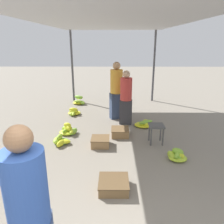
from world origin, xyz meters
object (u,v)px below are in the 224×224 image
banana_pile_left_2 (73,112)px  shopper_walking_mid (116,90)px  banana_pile_left_3 (79,101)px  crate_mid (120,132)px  banana_pile_left_1 (69,130)px  stool (156,129)px  banana_pile_right_1 (177,155)px  crate_far (100,142)px  banana_pile_left_0 (61,141)px  shopper_walking_far (126,97)px  crate_near (114,185)px  banana_pile_right_0 (145,124)px  vendor_foreground (29,213)px

banana_pile_left_2 → shopper_walking_mid: bearing=-13.9°
banana_pile_left_3 → crate_mid: banana_pile_left_3 is taller
banana_pile_left_2 → banana_pile_left_1: bearing=-84.4°
banana_pile_left_1 → banana_pile_left_2: size_ratio=0.76×
stool → banana_pile_left_3: (-2.31, 3.34, -0.25)m
banana_pile_right_1 → crate_mid: bearing=134.2°
crate_far → shopper_walking_mid: size_ratio=0.24×
banana_pile_left_1 → shopper_walking_mid: 1.93m
stool → crate_far: stool is taller
banana_pile_left_0 → shopper_walking_far: 2.18m
crate_near → banana_pile_left_0: bearing=127.0°
banana_pile_left_0 → banana_pile_left_1: size_ratio=0.95×
banana_pile_left_3 → crate_far: banana_pile_left_3 is taller
banana_pile_left_2 → banana_pile_left_3: 1.24m
banana_pile_left_1 → banana_pile_left_2: 1.60m
banana_pile_left_3 → banana_pile_right_0: size_ratio=0.95×
banana_pile_left_2 → shopper_walking_far: shopper_walking_far is taller
stool → banana_pile_right_0: bearing=95.9°
shopper_walking_far → banana_pile_right_1: bearing=-64.9°
banana_pile_right_1 → stool: bearing=111.9°
banana_pile_left_1 → crate_far: (0.86, -0.66, -0.00)m
vendor_foreground → shopper_walking_far: vendor_foreground is taller
crate_far → shopper_walking_far: shopper_walking_far is taller
banana_pile_right_0 → shopper_walking_far: (-0.53, 0.21, 0.72)m
stool → banana_pile_left_1: 2.22m
banana_pile_left_1 → banana_pile_left_2: banana_pile_left_1 is taller
banana_pile_left_2 → banana_pile_right_0: size_ratio=1.17×
shopper_walking_mid → banana_pile_left_3: bearing=131.5°
banana_pile_right_1 → crate_near: (-1.29, -0.95, -0.01)m
banana_pile_left_0 → shopper_walking_mid: bearing=54.5°
banana_pile_left_3 → crate_near: size_ratio=1.06×
banana_pile_right_0 → banana_pile_right_1: banana_pile_right_1 is taller
banana_pile_right_0 → crate_near: bearing=-107.6°
vendor_foreground → stool: size_ratio=3.70×
shopper_walking_mid → shopper_walking_far: (0.26, -0.49, -0.10)m
banana_pile_right_1 → crate_near: size_ratio=0.87×
banana_pile_left_0 → banana_pile_left_2: bearing=92.5°
banana_pile_right_1 → banana_pile_left_2: bearing=132.5°
banana_pile_left_3 → shopper_walking_mid: (1.40, -1.59, 0.78)m
crate_near → shopper_walking_far: size_ratio=0.32×
banana_pile_left_1 → banana_pile_right_0: banana_pile_left_1 is taller
banana_pile_right_1 → shopper_walking_far: (-0.94, 2.01, 0.71)m
crate_near → crate_far: bearing=101.2°
banana_pile_right_0 → crate_mid: (-0.71, -0.65, 0.02)m
banana_pile_left_3 → shopper_walking_mid: shopper_walking_mid is taller
vendor_foreground → banana_pile_right_0: vendor_foreground is taller
banana_pile_right_0 → shopper_walking_mid: size_ratio=0.31×
banana_pile_left_0 → crate_mid: bearing=19.1°
banana_pile_left_2 → shopper_walking_mid: 1.66m
banana_pile_left_2 → banana_pile_left_0: bearing=-87.5°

